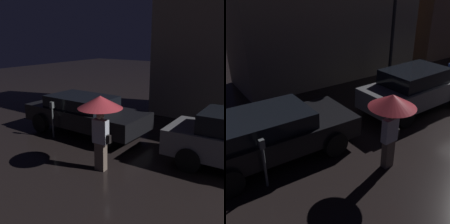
{
  "view_description": "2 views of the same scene",
  "coord_description": "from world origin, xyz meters",
  "views": [
    {
      "loc": [
        -1.98,
        -6.21,
        3.48
      ],
      "look_at": [
        -6.78,
        0.6,
        1.22
      ],
      "focal_mm": 45.0,
      "sensor_mm": 36.0,
      "label": 1
    },
    {
      "loc": [
        -10.62,
        -5.01,
        4.55
      ],
      "look_at": [
        -6.93,
        0.44,
        1.3
      ],
      "focal_mm": 45.0,
      "sensor_mm": 36.0,
      "label": 2
    }
  ],
  "objects": [
    {
      "name": "parking_meter",
      "position": [
        -9.08,
        0.27,
        0.8
      ],
      "size": [
        0.12,
        0.1,
        1.29
      ],
      "color": "#4C5154",
      "rests_on": "ground"
    },
    {
      "name": "parked_car_black",
      "position": [
        -8.5,
        1.32,
        0.75
      ],
      "size": [
        4.64,
        2.04,
        1.37
      ],
      "rotation": [
        0.0,
        0.0,
        -0.01
      ],
      "color": "black",
      "rests_on": "ground"
    },
    {
      "name": "pedestrian_with_umbrella",
      "position": [
        -6.18,
        -0.75,
        1.67
      ],
      "size": [
        1.16,
        1.16,
        2.03
      ],
      "rotation": [
        0.0,
        0.0,
        3.2
      ],
      "color": "#66564C",
      "rests_on": "ground"
    }
  ]
}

